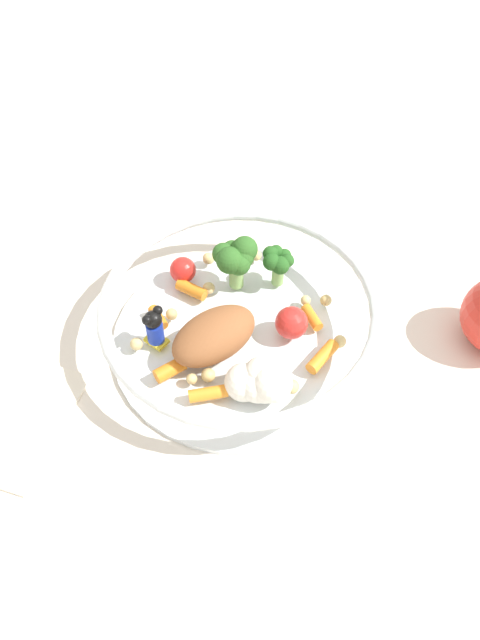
{
  "coord_description": "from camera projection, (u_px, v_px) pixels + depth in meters",
  "views": [
    {
      "loc": [
        0.12,
        -0.3,
        0.43
      ],
      "look_at": [
        0.01,
        0.01,
        0.03
      ],
      "focal_mm": 35.09,
      "sensor_mm": 36.0,
      "label": 1
    }
  ],
  "objects": [
    {
      "name": "ground_plane",
      "position": [
        227.0,
        346.0,
        0.54
      ],
      "size": [
        2.4,
        2.4,
        0.0
      ],
      "primitive_type": "plane",
      "color": "silver"
    },
    {
      "name": "food_container",
      "position": [
        239.0,
        323.0,
        0.52
      ],
      "size": [
        0.23,
        0.23,
        0.06
      ],
      "color": "white",
      "rests_on": "ground_plane"
    }
  ]
}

